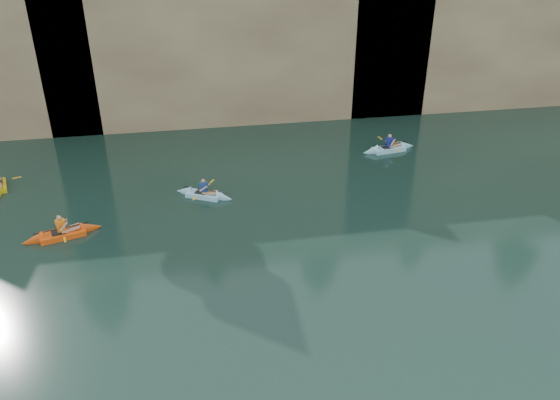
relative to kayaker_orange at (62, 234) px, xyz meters
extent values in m
plane|color=black|center=(7.49, -9.21, -0.15)|extent=(160.00, 160.00, 0.00)
cube|color=tan|center=(7.49, 20.79, 5.85)|extent=(70.00, 16.00, 12.00)
cube|color=tan|center=(9.49, 13.39, 5.55)|extent=(24.00, 2.40, 11.40)
cube|color=tan|center=(29.49, 13.39, 4.77)|extent=(26.00, 2.40, 9.84)
cube|color=black|center=(3.49, 12.74, 1.45)|extent=(3.50, 1.00, 3.20)
cube|color=black|center=(17.49, 12.74, 2.10)|extent=(5.00, 1.00, 4.50)
cube|color=#F34F0F|center=(0.00, 0.00, -0.02)|extent=(2.65, 1.47, 0.28)
cone|color=#F34F0F|center=(1.14, 0.34, -0.02)|extent=(1.07, 0.98, 0.76)
cone|color=#F34F0F|center=(-1.14, -0.34, -0.02)|extent=(1.07, 0.98, 0.76)
cube|color=black|center=(-0.14, -0.04, 0.09)|extent=(0.66, 0.61, 0.04)
cube|color=orange|center=(0.00, 0.00, 0.39)|extent=(0.39, 0.31, 0.51)
sphere|color=tan|center=(0.00, 0.00, 0.75)|extent=(0.21, 0.21, 0.21)
cylinder|color=black|center=(0.00, 0.00, 0.26)|extent=(2.15, 0.67, 0.04)
cube|color=#FFB015|center=(-0.29, 0.98, 0.26)|extent=(0.20, 0.43, 0.02)
cube|color=#FFB015|center=(0.29, -0.97, 0.26)|extent=(0.20, 0.43, 0.02)
cube|color=#98DDFF|center=(6.13, 2.62, -0.02)|extent=(2.37, 1.75, 0.26)
cone|color=#98DDFF|center=(7.08, 2.10, -0.02)|extent=(1.05, 1.01, 0.71)
cone|color=#98DDFF|center=(5.19, 3.14, -0.02)|extent=(1.05, 1.01, 0.71)
cube|color=black|center=(6.00, 2.69, 0.08)|extent=(0.70, 0.65, 0.04)
cube|color=navy|center=(6.13, 2.62, 0.35)|extent=(0.38, 0.34, 0.47)
sphere|color=tan|center=(6.13, 2.62, 0.69)|extent=(0.20, 0.20, 0.20)
cylinder|color=black|center=(6.13, 2.62, 0.25)|extent=(1.86, 1.04, 0.04)
cube|color=#FFB015|center=(6.59, 3.45, 0.25)|extent=(0.27, 0.41, 0.02)
cube|color=#FFB015|center=(5.68, 1.79, 0.25)|extent=(0.27, 0.41, 0.02)
cube|color=#FFB015|center=(-3.05, 5.69, 0.23)|extent=(0.43, 0.19, 0.02)
cube|color=#98DEFF|center=(16.98, 6.48, -0.01)|extent=(2.67, 1.22, 0.28)
cone|color=#98DEFF|center=(18.17, 6.68, -0.01)|extent=(1.02, 0.91, 0.77)
cone|color=#98DEFF|center=(15.79, 6.28, -0.01)|extent=(1.02, 0.91, 0.77)
cube|color=black|center=(16.83, 6.46, 0.10)|extent=(0.62, 0.56, 0.04)
cube|color=navy|center=(16.98, 6.48, 0.39)|extent=(0.38, 0.28, 0.51)
sphere|color=tan|center=(16.98, 6.48, 0.76)|extent=(0.22, 0.22, 0.22)
cylinder|color=black|center=(16.98, 6.48, 0.27)|extent=(2.24, 0.42, 0.04)
cube|color=#FFB015|center=(16.81, 7.50, 0.27)|extent=(0.15, 0.43, 0.02)
cube|color=#FFB015|center=(17.15, 5.46, 0.27)|extent=(0.15, 0.43, 0.02)
camera|label=1|loc=(5.47, -21.13, 12.02)|focal=35.00mm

